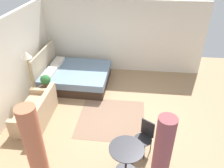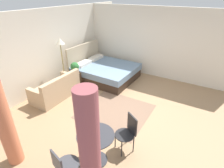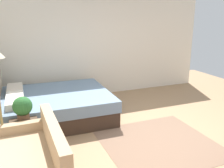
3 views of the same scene
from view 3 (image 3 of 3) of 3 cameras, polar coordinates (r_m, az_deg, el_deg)
The scene contains 8 objects.
ground_plane at distance 4.61m, azimuth 10.68°, elevation -12.56°, with size 8.91×8.97×0.02m, color #9E7A56.
wall_right at distance 6.78m, azimuth -2.27°, elevation 8.96°, with size 0.12×5.97×2.71m, color silver.
area_rug at distance 4.47m, azimuth 10.83°, elevation -13.33°, with size 1.83×1.90×0.01m, color #7F604C.
bed at distance 5.40m, azimuth -13.60°, elevation -4.73°, with size 1.98×2.30×1.27m.
couch at distance 3.50m, azimuth -17.79°, elevation -17.43°, with size 1.61×0.81×0.81m.
nightstand at distance 4.52m, azimuth -19.72°, elevation -10.22°, with size 0.48×0.44×0.50m.
potted_plant at distance 4.25m, azimuth -20.11°, elevation -5.11°, with size 0.32×0.32×0.39m.
vase at distance 4.49m, azimuth -20.31°, elevation -5.43°, with size 0.11×0.11×0.22m.
Camera 3 is at (-3.39, 2.26, 2.16)m, focal length 39.25 mm.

